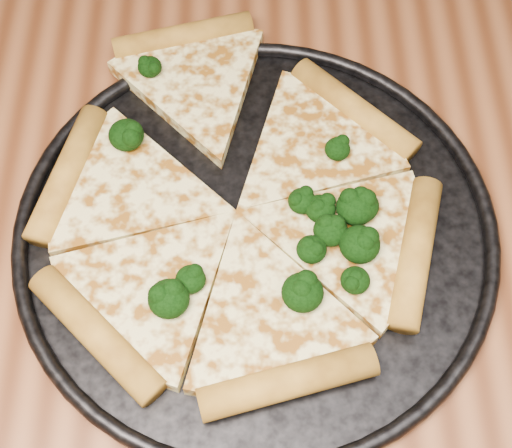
{
  "coord_description": "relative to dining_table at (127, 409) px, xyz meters",
  "views": [
    {
      "loc": [
        0.11,
        -0.17,
        1.31
      ],
      "look_at": [
        0.12,
        0.13,
        0.77
      ],
      "focal_mm": 51.63,
      "sensor_mm": 36.0,
      "label": 1
    }
  ],
  "objects": [
    {
      "name": "broccoli_florets",
      "position": [
        0.14,
        0.12,
        0.12
      ],
      "size": [
        0.23,
        0.27,
        0.03
      ],
      "color": "black",
      "rests_on": "pizza"
    },
    {
      "name": "pizza_pan",
      "position": [
        0.12,
        0.13,
        0.1
      ],
      "size": [
        0.41,
        0.41,
        0.02
      ],
      "color": "black",
      "rests_on": "dining_table"
    },
    {
      "name": "pizza",
      "position": [
        0.1,
        0.15,
        0.11
      ],
      "size": [
        0.36,
        0.41,
        0.03
      ],
      "rotation": [
        0.0,
        0.0,
        0.26
      ],
      "color": "#EDE091",
      "rests_on": "pizza_pan"
    },
    {
      "name": "dining_table",
      "position": [
        0.0,
        0.0,
        0.0
      ],
      "size": [
        1.2,
        0.9,
        0.75
      ],
      "color": "brown",
      "rests_on": "ground"
    }
  ]
}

